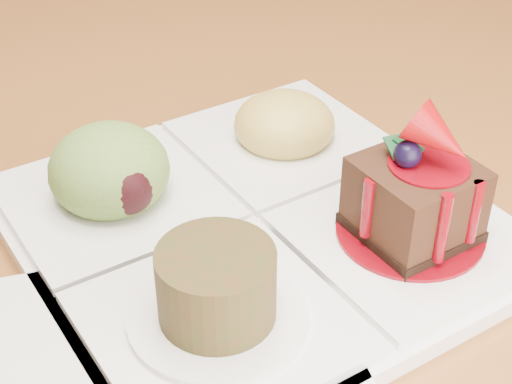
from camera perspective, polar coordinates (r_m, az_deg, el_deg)
dining_table at (r=0.70m, az=-10.67°, el=1.00°), size 1.00×1.80×0.75m
sampler_plate at (r=0.50m, az=-0.49°, el=-1.03°), size 0.30×0.30×0.11m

